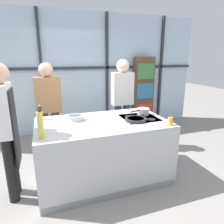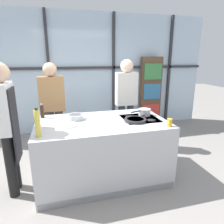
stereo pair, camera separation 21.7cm
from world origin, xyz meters
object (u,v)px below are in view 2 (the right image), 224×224
object	(u,v)px
mixing_bowl	(75,117)
oil_bottle	(38,123)
spectator_center_left	(126,98)
white_plate	(69,125)
pepper_grinder	(42,111)
spectator_far_left	(53,104)
frying_pan	(136,120)
juice_glass_near	(170,123)
saucepan	(144,112)
chef	(7,122)

from	to	relation	value
mixing_bowl	oil_bottle	distance (m)	0.73
spectator_center_left	white_plate	world-z (taller)	spectator_center_left
pepper_grinder	spectator_far_left	bearing A→B (deg)	76.42
frying_pan	mixing_bowl	xyz separation A→B (m)	(-0.83, 0.31, 0.02)
oil_bottle	juice_glass_near	size ratio (longest dim) A/B	3.22
juice_glass_near	frying_pan	bearing A→B (deg)	138.40
spectator_far_left	spectator_center_left	distance (m)	1.40
spectator_far_left	white_plate	bearing A→B (deg)	102.38
oil_bottle	spectator_center_left	bearing A→B (deg)	41.29
frying_pan	spectator_far_left	bearing A→B (deg)	136.67
white_plate	oil_bottle	world-z (taller)	oil_bottle
saucepan	spectator_far_left	bearing A→B (deg)	148.64
juice_glass_near	spectator_far_left	bearing A→B (deg)	137.07
white_plate	mixing_bowl	bearing A→B (deg)	68.04
chef	spectator_center_left	world-z (taller)	spectator_center_left
spectator_far_left	oil_bottle	size ratio (longest dim) A/B	5.00
oil_bottle	pepper_grinder	size ratio (longest dim) A/B	1.53
chef	spectator_far_left	xyz separation A→B (m)	(0.53, 1.03, -0.04)
frying_pan	pepper_grinder	distance (m)	1.41
chef	saucepan	size ratio (longest dim) A/B	4.97
mixing_bowl	pepper_grinder	world-z (taller)	pepper_grinder
spectator_center_left	juice_glass_near	world-z (taller)	spectator_center_left
white_plate	juice_glass_near	distance (m)	1.35
spectator_far_left	mixing_bowl	bearing A→B (deg)	113.09
spectator_center_left	frying_pan	size ratio (longest dim) A/B	3.65
mixing_bowl	juice_glass_near	size ratio (longest dim) A/B	2.19
spectator_far_left	white_plate	world-z (taller)	spectator_far_left
spectator_center_left	pepper_grinder	xyz separation A→B (m)	(-1.54, -0.58, -0.01)
chef	frying_pan	world-z (taller)	chef
spectator_far_left	oil_bottle	world-z (taller)	spectator_far_left
frying_pan	saucepan	bearing A→B (deg)	45.36
chef	saucepan	world-z (taller)	chef
spectator_center_left	frying_pan	distance (m)	1.13
frying_pan	white_plate	distance (m)	0.94
frying_pan	juice_glass_near	xyz separation A→B (m)	(0.36, -0.32, 0.03)
saucepan	pepper_grinder	size ratio (longest dim) A/B	1.57
mixing_bowl	juice_glass_near	distance (m)	1.35
chef	spectator_far_left	world-z (taller)	chef
saucepan	juice_glass_near	size ratio (longest dim) A/B	3.31
white_plate	spectator_center_left	bearing A→B (deg)	42.11
spectator_center_left	juice_glass_near	distance (m)	1.43
spectator_center_left	saucepan	world-z (taller)	spectator_center_left
oil_bottle	juice_glass_near	bearing A→B (deg)	-2.75
chef	spectator_far_left	size ratio (longest dim) A/B	1.02
spectator_far_left	mixing_bowl	size ratio (longest dim) A/B	7.34
saucepan	mixing_bowl	world-z (taller)	saucepan
spectator_far_left	pepper_grinder	world-z (taller)	spectator_far_left
frying_pan	juice_glass_near	size ratio (longest dim) A/B	4.54
spectator_far_left	juice_glass_near	xyz separation A→B (m)	(1.53, -1.42, -0.02)
spectator_center_left	saucepan	xyz separation A→B (m)	(0.01, -0.86, -0.06)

